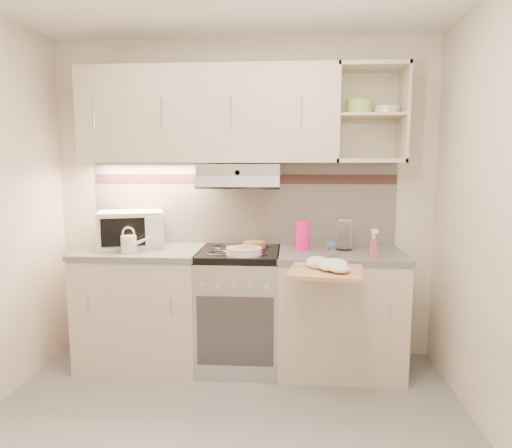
{
  "coord_description": "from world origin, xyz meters",
  "views": [
    {
      "loc": [
        0.37,
        -2.23,
        1.55
      ],
      "look_at": [
        0.14,
        0.95,
        1.12
      ],
      "focal_mm": 32.0,
      "sensor_mm": 36.0,
      "label": 1
    }
  ],
  "objects_px": {
    "watering_can": "(130,243)",
    "spray_bottle": "(374,246)",
    "microwave": "(131,229)",
    "pink_pitcher": "(303,235)",
    "electric_range": "(240,308)",
    "plate_stack": "(244,251)",
    "glass_jar": "(344,234)",
    "cutting_board": "(326,272)"
  },
  "relations": [
    {
      "from": "electric_range",
      "to": "cutting_board",
      "type": "distance_m",
      "value": 0.9
    },
    {
      "from": "glass_jar",
      "to": "plate_stack",
      "type": "bearing_deg",
      "value": -162.94
    },
    {
      "from": "microwave",
      "to": "glass_jar",
      "type": "height_order",
      "value": "microwave"
    },
    {
      "from": "microwave",
      "to": "cutting_board",
      "type": "bearing_deg",
      "value": -41.89
    },
    {
      "from": "electric_range",
      "to": "cutting_board",
      "type": "xyz_separation_m",
      "value": [
        0.6,
        -0.51,
        0.42
      ]
    },
    {
      "from": "watering_can",
      "to": "plate_stack",
      "type": "height_order",
      "value": "watering_can"
    },
    {
      "from": "microwave",
      "to": "watering_can",
      "type": "height_order",
      "value": "microwave"
    },
    {
      "from": "glass_jar",
      "to": "spray_bottle",
      "type": "distance_m",
      "value": 0.31
    },
    {
      "from": "watering_can",
      "to": "glass_jar",
      "type": "xyz_separation_m",
      "value": [
        1.58,
        0.2,
        0.05
      ]
    },
    {
      "from": "electric_range",
      "to": "plate_stack",
      "type": "distance_m",
      "value": 0.5
    },
    {
      "from": "spray_bottle",
      "to": "pink_pitcher",
      "type": "bearing_deg",
      "value": 159.85
    },
    {
      "from": "microwave",
      "to": "pink_pitcher",
      "type": "relative_size",
      "value": 2.63
    },
    {
      "from": "pink_pitcher",
      "to": "cutting_board",
      "type": "height_order",
      "value": "pink_pitcher"
    },
    {
      "from": "electric_range",
      "to": "pink_pitcher",
      "type": "bearing_deg",
      "value": 6.19
    },
    {
      "from": "electric_range",
      "to": "spray_bottle",
      "type": "height_order",
      "value": "spray_bottle"
    },
    {
      "from": "spray_bottle",
      "to": "watering_can",
      "type": "bearing_deg",
      "value": -176.2
    },
    {
      "from": "microwave",
      "to": "glass_jar",
      "type": "bearing_deg",
      "value": -20.11
    },
    {
      "from": "cutting_board",
      "to": "electric_range",
      "type": "bearing_deg",
      "value": 147.56
    },
    {
      "from": "microwave",
      "to": "cutting_board",
      "type": "xyz_separation_m",
      "value": [
        1.47,
        -0.63,
        -0.17
      ]
    },
    {
      "from": "microwave",
      "to": "pink_pitcher",
      "type": "distance_m",
      "value": 1.34
    },
    {
      "from": "glass_jar",
      "to": "pink_pitcher",
      "type": "bearing_deg",
      "value": -174.87
    },
    {
      "from": "plate_stack",
      "to": "pink_pitcher",
      "type": "xyz_separation_m",
      "value": [
        0.43,
        0.2,
        0.09
      ]
    },
    {
      "from": "watering_can",
      "to": "cutting_board",
      "type": "xyz_separation_m",
      "value": [
        1.4,
        -0.39,
        -0.09
      ]
    },
    {
      "from": "plate_stack",
      "to": "spray_bottle",
      "type": "bearing_deg",
      "value": -2.2
    },
    {
      "from": "electric_range",
      "to": "spray_bottle",
      "type": "bearing_deg",
      "value": -10.73
    },
    {
      "from": "watering_can",
      "to": "microwave",
      "type": "bearing_deg",
      "value": 108.29
    },
    {
      "from": "watering_can",
      "to": "spray_bottle",
      "type": "relative_size",
      "value": 1.04
    },
    {
      "from": "watering_can",
      "to": "pink_pitcher",
      "type": "height_order",
      "value": "pink_pitcher"
    },
    {
      "from": "electric_range",
      "to": "cutting_board",
      "type": "bearing_deg",
      "value": -40.18
    },
    {
      "from": "spray_bottle",
      "to": "microwave",
      "type": "bearing_deg",
      "value": 176.52
    },
    {
      "from": "spray_bottle",
      "to": "glass_jar",
      "type": "bearing_deg",
      "value": 128.92
    },
    {
      "from": "plate_stack",
      "to": "glass_jar",
      "type": "distance_m",
      "value": 0.77
    },
    {
      "from": "electric_range",
      "to": "cutting_board",
      "type": "relative_size",
      "value": 2.01
    },
    {
      "from": "microwave",
      "to": "cutting_board",
      "type": "height_order",
      "value": "microwave"
    },
    {
      "from": "microwave",
      "to": "pink_pitcher",
      "type": "xyz_separation_m",
      "value": [
        1.34,
        -0.06,
        -0.03
      ]
    },
    {
      "from": "glass_jar",
      "to": "spray_bottle",
      "type": "xyz_separation_m",
      "value": [
        0.17,
        -0.26,
        -0.04
      ]
    },
    {
      "from": "microwave",
      "to": "cutting_board",
      "type": "relative_size",
      "value": 1.29
    },
    {
      "from": "plate_stack",
      "to": "cutting_board",
      "type": "xyz_separation_m",
      "value": [
        0.55,
        -0.36,
        -0.05
      ]
    },
    {
      "from": "glass_jar",
      "to": "spray_bottle",
      "type": "height_order",
      "value": "glass_jar"
    },
    {
      "from": "electric_range",
      "to": "glass_jar",
      "type": "bearing_deg",
      "value": 5.77
    },
    {
      "from": "glass_jar",
      "to": "microwave",
      "type": "bearing_deg",
      "value": 178.73
    },
    {
      "from": "microwave",
      "to": "glass_jar",
      "type": "distance_m",
      "value": 1.65
    }
  ]
}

